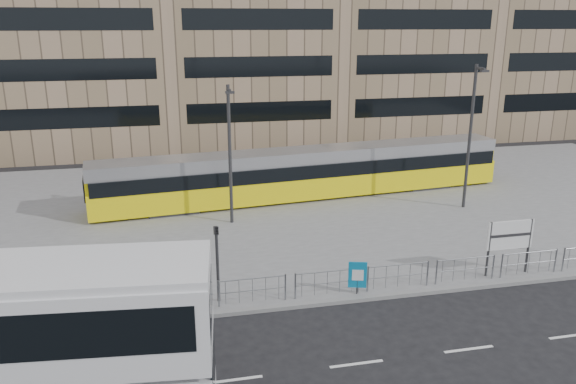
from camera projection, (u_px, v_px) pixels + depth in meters
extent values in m
plane|color=black|center=(273.00, 311.00, 21.52)|extent=(120.00, 120.00, 0.00)
cube|color=slate|center=(234.00, 210.00, 32.71)|extent=(64.00, 24.00, 0.15)
cube|color=gray|center=(273.00, 309.00, 21.55)|extent=(64.00, 0.25, 0.17)
cube|color=#9D8165|center=(83.00, 17.00, 48.05)|extent=(14.00, 16.00, 22.00)
cube|color=#9D8165|center=(245.00, 6.00, 50.62)|extent=(14.00, 16.00, 24.00)
cube|color=#9D8165|center=(389.00, 23.00, 53.90)|extent=(14.00, 16.00, 21.00)
cube|color=#9D8165|center=(520.00, 12.00, 56.47)|extent=(14.00, 16.00, 23.00)
cylinder|color=gray|center=(320.00, 272.00, 22.05)|extent=(32.00, 0.05, 0.05)
cylinder|color=gray|center=(320.00, 284.00, 22.19)|extent=(32.00, 0.04, 0.04)
cube|color=white|center=(327.00, 368.00, 17.98)|extent=(62.00, 0.12, 0.01)
cube|color=black|center=(2.00, 383.00, 14.63)|extent=(10.15, 3.84, 0.94)
cylinder|color=black|center=(130.00, 378.00, 16.59)|extent=(1.13, 0.44, 1.10)
cube|color=yellow|center=(306.00, 183.00, 34.78)|extent=(25.89, 5.08, 1.47)
cube|color=black|center=(307.00, 167.00, 34.48)|extent=(25.53, 5.08, 0.83)
cube|color=#A7A7AC|center=(307.00, 155.00, 34.26)|extent=(25.87, 4.89, 0.74)
cube|color=yellow|center=(476.00, 159.00, 38.29)|extent=(1.31, 2.18, 2.39)
cube|color=yellow|center=(96.00, 192.00, 30.92)|extent=(1.31, 2.18, 2.39)
cylinder|color=#2D2D30|center=(307.00, 173.00, 34.58)|extent=(2.41, 2.41, 2.76)
cube|color=#2D2D30|center=(423.00, 182.00, 37.44)|extent=(2.99, 2.59, 0.46)
cube|color=#2D2D30|center=(172.00, 206.00, 32.49)|extent=(2.99, 2.59, 0.46)
cylinder|color=#2D2D30|center=(489.00, 250.00, 23.80)|extent=(0.11, 0.11, 2.44)
cylinder|color=#2D2D30|center=(528.00, 246.00, 24.19)|extent=(0.11, 0.11, 2.44)
cube|color=white|center=(510.00, 235.00, 23.83)|extent=(2.12, 0.09, 1.27)
cylinder|color=#2D2D30|center=(357.00, 285.00, 22.46)|extent=(0.06, 0.06, 0.73)
cube|color=#0B78AC|center=(358.00, 275.00, 22.33)|extent=(0.72, 0.26, 1.10)
cube|color=white|center=(358.00, 275.00, 22.30)|extent=(0.44, 0.14, 0.46)
imported|color=black|center=(124.00, 270.00, 22.83)|extent=(0.42, 0.60, 1.56)
cylinder|color=#2D2D30|center=(218.00, 266.00, 21.56)|extent=(0.12, 0.12, 3.00)
imported|color=#2D2D30|center=(217.00, 239.00, 21.24)|extent=(0.22, 0.24, 1.00)
cylinder|color=#2D2D30|center=(230.00, 156.00, 29.51)|extent=(0.18, 0.18, 7.43)
cylinder|color=#2D2D30|center=(229.00, 89.00, 28.12)|extent=(0.14, 0.90, 0.14)
cube|color=#2D2D30|center=(230.00, 92.00, 27.72)|extent=(0.45, 0.20, 0.12)
cylinder|color=#2D2D30|center=(470.00, 138.00, 31.90)|extent=(0.18, 0.18, 8.25)
cylinder|color=#2D2D30|center=(480.00, 68.00, 30.39)|extent=(0.14, 0.90, 0.14)
cube|color=#2D2D30|center=(485.00, 71.00, 29.99)|extent=(0.45, 0.20, 0.12)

